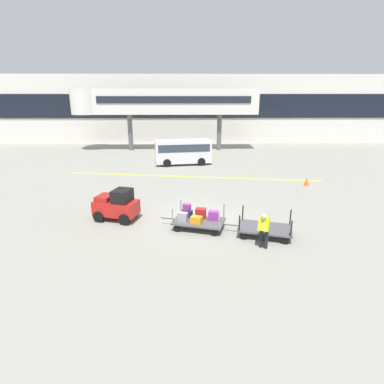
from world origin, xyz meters
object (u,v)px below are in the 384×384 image
object	(u,v)px
baggage_cart_middle	(265,228)
shuttle_van	(183,150)
baggage_tug	(117,205)
safety_cone_near	(307,182)
baggage_cart_lead	(198,218)
baggage_handler	(264,229)

from	to	relation	value
baggage_cart_middle	shuttle_van	bearing A→B (deg)	104.19
baggage_tug	safety_cone_near	world-z (taller)	baggage_tug
baggage_tug	safety_cone_near	bearing A→B (deg)	26.53
baggage_tug	baggage_cart_lead	distance (m)	4.11
baggage_tug	shuttle_van	xyz separation A→B (m)	(3.15, 12.74, 0.48)
baggage_cart_lead	baggage_tug	bearing A→B (deg)	164.46
baggage_cart_middle	baggage_handler	size ratio (longest dim) A/B	1.97
safety_cone_near	shuttle_van	bearing A→B (deg)	140.66
baggage_cart_lead	shuttle_van	size ratio (longest dim) A/B	0.61
baggage_cart_lead	shuttle_van	xyz separation A→B (m)	(-0.81, 13.83, 0.74)
baggage_tug	baggage_handler	distance (m)	7.25
baggage_tug	baggage_cart_lead	bearing A→B (deg)	-15.54
baggage_handler	safety_cone_near	bearing A→B (deg)	60.42
baggage_tug	baggage_cart_middle	bearing A→B (deg)	-16.21
shuttle_van	baggage_cart_lead	bearing A→B (deg)	-86.67
baggage_cart_lead	baggage_handler	size ratio (longest dim) A/B	1.97
baggage_cart_middle	safety_cone_near	distance (m)	9.12
baggage_cart_middle	shuttle_van	world-z (taller)	shuttle_van
baggage_tug	baggage_handler	bearing A→B (deg)	-25.91
baggage_cart_lead	safety_cone_near	distance (m)	10.31
baggage_cart_lead	shuttle_van	world-z (taller)	shuttle_van
baggage_cart_middle	baggage_handler	bearing A→B (deg)	-106.61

